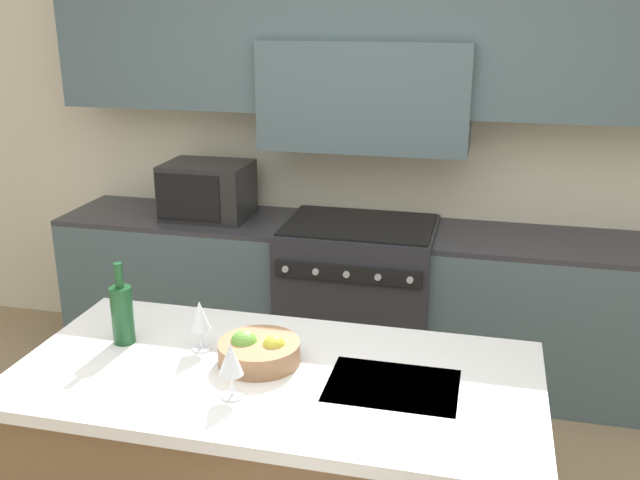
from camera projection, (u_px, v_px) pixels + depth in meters
back_cabinetry at (370, 101)px, 4.12m from camera, size 10.00×0.46×2.70m
back_counter at (359, 300)px, 4.25m from camera, size 3.62×0.62×0.91m
range_stove at (358, 299)px, 4.23m from camera, size 0.87×0.70×0.94m
microwave at (207, 190)px, 4.26m from camera, size 0.50×0.39×0.33m
kitchen_island at (278, 480)px, 2.63m from camera, size 1.84×0.90×0.92m
wine_bottle at (122, 313)px, 2.67m from camera, size 0.08×0.08×0.32m
wine_glass_near at (231, 361)px, 2.29m from camera, size 0.08×0.08×0.19m
wine_glass_far at (200, 317)px, 2.61m from camera, size 0.08×0.08×0.19m
fruit_bowl at (258, 351)px, 2.54m from camera, size 0.29×0.29×0.12m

